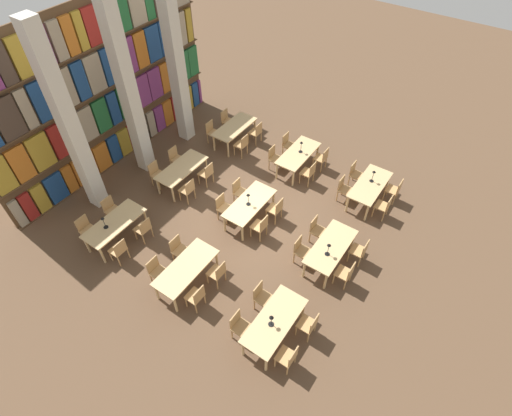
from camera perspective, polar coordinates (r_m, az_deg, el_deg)
ground_plane at (r=12.79m, az=-1.03°, el=-1.48°), size 40.00×40.00×0.00m
bookshelf_bank at (r=14.47m, az=-20.69°, el=15.52°), size 8.93×0.35×5.50m
pillar_left at (r=12.49m, az=-25.11°, el=10.52°), size 0.45×0.45×6.00m
pillar_center at (r=13.47m, az=-17.81°, el=15.50°), size 0.45×0.45×6.00m
pillar_right at (r=14.71m, az=-11.35°, el=19.52°), size 0.45×0.45×6.00m
reading_table_0 at (r=10.03m, az=2.66°, el=-15.95°), size 1.88×0.83×0.72m
chair_0 at (r=9.84m, az=4.61°, el=-20.48°), size 0.42×0.40×0.89m
chair_1 at (r=10.16m, az=-2.40°, el=-16.41°), size 0.42×0.40×0.89m
chair_2 at (r=10.24m, az=7.58°, el=-16.21°), size 0.42×0.40×0.89m
chair_3 at (r=10.54m, az=0.82°, el=-12.50°), size 0.42×0.40×0.89m
desk_lamp_0 at (r=9.67m, az=2.21°, el=-15.57°), size 0.14×0.14×0.40m
reading_table_1 at (r=11.42m, az=10.61°, el=-5.61°), size 1.88×0.83×0.72m
chair_4 at (r=11.18m, az=12.70°, el=-9.08°), size 0.42×0.40×0.89m
chair_5 at (r=11.44m, az=6.44°, el=-5.96°), size 0.42×0.40×0.89m
chair_6 at (r=11.73m, az=14.64°, el=-5.92°), size 0.42×0.40×0.89m
chair_7 at (r=11.98m, az=8.65°, el=-3.03°), size 0.42×0.40×0.89m
desk_lamp_1 at (r=10.92m, az=10.34°, el=-5.55°), size 0.14×0.14×0.45m
reading_table_2 at (r=13.42m, az=15.95°, el=3.04°), size 1.88×0.83×0.72m
chair_8 at (r=13.12m, az=17.84°, el=0.29°), size 0.42×0.40×0.89m
chair_9 at (r=13.36m, az=12.42°, el=2.76°), size 0.42×0.40×0.89m
chair_10 at (r=13.76m, az=19.19°, el=2.48°), size 0.42×0.40×0.89m
chair_11 at (r=13.99m, az=13.99°, el=4.81°), size 0.42×0.40×0.89m
desk_lamp_2 at (r=13.29m, az=16.44°, el=4.66°), size 0.14×0.14×0.45m
reading_table_3 at (r=10.97m, az=-9.94°, el=-8.56°), size 1.88×0.83×0.72m
chair_12 at (r=10.65m, az=-8.52°, el=-12.38°), size 0.42×0.40×0.89m
chair_13 at (r=11.28m, az=-13.96°, el=-8.70°), size 0.42×0.40×0.89m
chair_14 at (r=10.97m, az=-5.50°, el=-9.17°), size 0.42×0.40×0.89m
chair_15 at (r=11.59m, az=-10.94°, el=-5.81°), size 0.42×0.40×0.89m
reading_table_4 at (r=12.32m, az=-0.92°, el=0.51°), size 1.88×0.83×0.72m
chair_16 at (r=11.93m, az=0.65°, el=-2.60°), size 0.42×0.40×0.89m
chair_17 at (r=12.50m, az=-4.66°, el=0.16°), size 0.42×0.40×0.89m
chair_18 at (r=12.41m, az=2.85°, el=-0.13°), size 0.42×0.40×0.89m
chair_19 at (r=12.96m, az=-2.36°, el=2.42°), size 0.42×0.40×0.89m
desk_lamp_3 at (r=11.99m, az=-1.11°, el=1.55°), size 0.14×0.14×0.46m
reading_table_5 at (r=14.18m, az=6.04°, el=7.59°), size 1.88×0.83×0.72m
chair_20 at (r=13.74m, az=7.57°, el=5.07°), size 0.42×0.40×0.89m
chair_21 at (r=14.24m, az=2.65°, el=7.23°), size 0.42×0.40×0.89m
chair_22 at (r=14.39m, az=9.38°, el=7.07°), size 0.42×0.40×0.89m
chair_23 at (r=14.86m, az=4.61°, el=9.09°), size 0.42×0.40×0.89m
desk_lamp_4 at (r=13.98m, az=6.48°, el=8.95°), size 0.14×0.14×0.45m
reading_table_6 at (r=12.49m, az=-19.55°, el=-2.24°), size 1.88×0.83×0.72m
chair_24 at (r=12.02m, az=-19.00°, el=-5.69°), size 0.42×0.40×0.89m
chair_25 at (r=12.89m, az=-23.05°, el=-2.73°), size 0.42×0.40×0.89m
chair_26 at (r=12.33m, az=-15.76°, el=-2.84°), size 0.42×0.40×0.89m
chair_27 at (r=13.18m, az=-19.94°, el=-0.15°), size 0.42×0.40×0.89m
desk_lamp_5 at (r=12.17m, az=-20.99°, el=-1.69°), size 0.14×0.14×0.44m
reading_table_7 at (r=13.74m, az=-10.56°, el=5.46°), size 1.88×0.83×0.72m
chair_28 at (r=13.20m, az=-9.71°, el=2.62°), size 0.42×0.40×0.89m
chair_29 at (r=14.00m, az=-14.00°, el=4.84°), size 0.42×0.40×0.89m
chair_30 at (r=13.70m, az=-7.05°, el=4.97°), size 0.42×0.40×0.89m
chair_31 at (r=14.47m, az=-11.34°, el=7.00°), size 0.42×0.40×0.89m
reading_table_8 at (r=15.37m, az=-3.09°, el=11.32°), size 1.88×0.83×0.72m
chair_32 at (r=14.81m, az=-2.02°, el=9.05°), size 0.42×0.40×0.89m
chair_33 at (r=15.52m, az=-6.27°, el=10.79°), size 0.42×0.40×0.89m
chair_34 at (r=15.41m, az=0.03°, el=10.79°), size 0.42×0.40×0.89m
chair_35 at (r=16.09m, az=-4.17°, el=12.41°), size 0.42×0.40×0.89m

